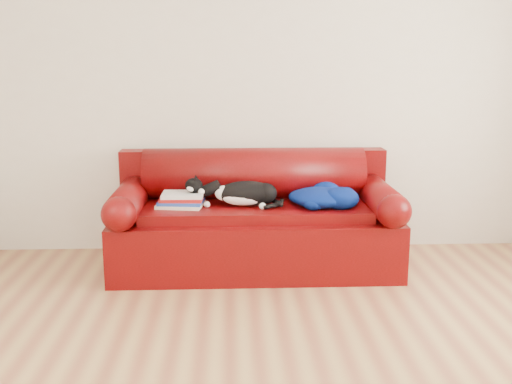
{
  "coord_description": "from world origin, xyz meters",
  "views": [
    {
      "loc": [
        -0.3,
        -2.84,
        1.56
      ],
      "look_at": [
        -0.12,
        1.35,
        0.62
      ],
      "focal_mm": 42.0,
      "sensor_mm": 36.0,
      "label": 1
    }
  ],
  "objects_px": {
    "book_stack": "(182,200)",
    "cat": "(246,194)",
    "blanket": "(322,196)",
    "sofa_base": "(255,237)"
  },
  "relations": [
    {
      "from": "book_stack",
      "to": "cat",
      "type": "distance_m",
      "value": 0.47
    },
    {
      "from": "blanket",
      "to": "sofa_base",
      "type": "bearing_deg",
      "value": 169.42
    },
    {
      "from": "book_stack",
      "to": "blanket",
      "type": "height_order",
      "value": "blanket"
    },
    {
      "from": "cat",
      "to": "blanket",
      "type": "height_order",
      "value": "cat"
    },
    {
      "from": "sofa_base",
      "to": "blanket",
      "type": "distance_m",
      "value": 0.6
    },
    {
      "from": "sofa_base",
      "to": "cat",
      "type": "height_order",
      "value": "cat"
    },
    {
      "from": "sofa_base",
      "to": "book_stack",
      "type": "xyz_separation_m",
      "value": [
        -0.54,
        -0.07,
        0.31
      ]
    },
    {
      "from": "book_stack",
      "to": "cat",
      "type": "height_order",
      "value": "cat"
    },
    {
      "from": "book_stack",
      "to": "cat",
      "type": "xyz_separation_m",
      "value": [
        0.47,
        0.0,
        0.04
      ]
    },
    {
      "from": "book_stack",
      "to": "cat",
      "type": "bearing_deg",
      "value": 0.6
    }
  ]
}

